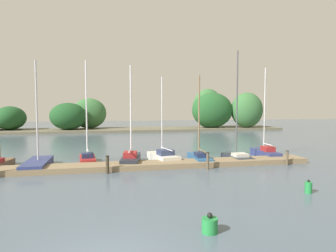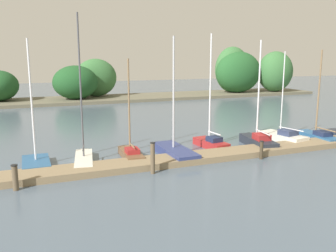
# 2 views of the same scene
# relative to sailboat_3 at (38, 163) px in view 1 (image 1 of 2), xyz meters

# --- Properties ---
(dock_pier) EXTENTS (27.90, 1.80, 0.35)m
(dock_pier) POSITION_rel_sailboat_3_xyz_m (4.37, -1.29, -0.18)
(dock_pier) COLOR #847051
(dock_pier) RESTS_ON ground
(far_shore) EXTENTS (60.37, 8.09, 7.36)m
(far_shore) POSITION_rel_sailboat_3_xyz_m (6.70, 29.15, 2.32)
(far_shore) COLOR #66604C
(far_shore) RESTS_ON ground
(sailboat_3) EXTENTS (1.43, 4.28, 6.99)m
(sailboat_3) POSITION_rel_sailboat_3_xyz_m (0.00, 0.00, 0.00)
(sailboat_3) COLOR navy
(sailboat_3) RESTS_ON ground
(sailboat_4) EXTENTS (1.34, 3.09, 7.25)m
(sailboat_4) POSITION_rel_sailboat_3_xyz_m (3.04, 1.12, 0.07)
(sailboat_4) COLOR maroon
(sailboat_4) RESTS_ON ground
(sailboat_5) EXTENTS (1.71, 3.84, 6.87)m
(sailboat_5) POSITION_rel_sailboat_3_xyz_m (6.04, 0.15, 0.07)
(sailboat_5) COLOR #232833
(sailboat_5) RESTS_ON ground
(sailboat_6) EXTENTS (2.01, 3.66, 6.18)m
(sailboat_6) POSITION_rel_sailboat_3_xyz_m (8.40, 0.61, 0.02)
(sailboat_6) COLOR silver
(sailboat_6) RESTS_ON ground
(sailboat_7) EXTENTS (1.32, 3.86, 6.31)m
(sailboat_7) POSITION_rel_sailboat_3_xyz_m (11.01, 0.03, 0.02)
(sailboat_7) COLOR #285684
(sailboat_7) RESTS_ON ground
(sailboat_8) EXTENTS (1.37, 3.37, 8.16)m
(sailboat_8) POSITION_rel_sailboat_3_xyz_m (13.96, 0.01, 0.04)
(sailboat_8) COLOR #232833
(sailboat_8) RESTS_ON ground
(sailboat_9) EXTENTS (1.24, 3.66, 7.08)m
(sailboat_9) POSITION_rel_sailboat_3_xyz_m (16.68, 0.75, 0.04)
(sailboat_9) COLOR navy
(sailboat_9) RESTS_ON ground
(mooring_piling_2) EXTENTS (0.23, 0.23, 1.08)m
(mooring_piling_2) POSITION_rel_sailboat_3_xyz_m (4.44, -2.43, 0.19)
(mooring_piling_2) COLOR #3D3323
(mooring_piling_2) RESTS_ON ground
(mooring_piling_3) EXTENTS (0.20, 0.20, 1.10)m
(mooring_piling_3) POSITION_rel_sailboat_3_xyz_m (10.72, -2.56, 0.20)
(mooring_piling_3) COLOR brown
(mooring_piling_3) RESTS_ON ground
(mooring_piling_4) EXTENTS (0.19, 0.19, 1.00)m
(mooring_piling_4) POSITION_rel_sailboat_3_xyz_m (16.54, -2.38, 0.15)
(mooring_piling_4) COLOR brown
(mooring_piling_4) RESTS_ON ground
(channel_buoy_0) EXTENTS (0.51, 0.51, 0.64)m
(channel_buoy_0) POSITION_rel_sailboat_3_xyz_m (7.62, -11.41, -0.11)
(channel_buoy_0) COLOR #23843D
(channel_buoy_0) RESTS_ON ground
(channel_buoy_1) EXTENTS (0.32, 0.32, 0.63)m
(channel_buoy_1) POSITION_rel_sailboat_3_xyz_m (13.54, -8.36, -0.09)
(channel_buoy_1) COLOR #23843D
(channel_buoy_1) RESTS_ON ground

